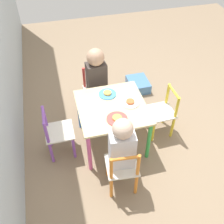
{
  "coord_description": "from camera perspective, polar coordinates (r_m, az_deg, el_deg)",
  "views": [
    {
      "loc": [
        -1.7,
        0.44,
        2.1
      ],
      "look_at": [
        0.0,
        0.0,
        0.41
      ],
      "focal_mm": 42.0,
      "sensor_mm": 36.0,
      "label": 1
    }
  ],
  "objects": [
    {
      "name": "chair_yellow",
      "position": [
        2.69,
        10.91,
        -0.17
      ],
      "size": [
        0.27,
        0.27,
        0.53
      ],
      "rotation": [
        0.0,
        0.0,
        -3.12
      ],
      "color": "silver",
      "rests_on": "ground_plane"
    },
    {
      "name": "chair_red",
      "position": [
        2.91,
        -3.46,
        4.68
      ],
      "size": [
        0.28,
        0.28,
        0.53
      ],
      "rotation": [
        0.0,
        0.0,
        -1.49
      ],
      "color": "silver",
      "rests_on": "ground_plane"
    },
    {
      "name": "child_right",
      "position": [
        2.73,
        -3.3,
        7.64
      ],
      "size": [
        0.23,
        0.21,
        0.8
      ],
      "rotation": [
        0.0,
        0.0,
        -1.49
      ],
      "color": "#4C608E",
      "rests_on": "ground_plane"
    },
    {
      "name": "kids_table",
      "position": [
        2.43,
        0.0,
        0.09
      ],
      "size": [
        0.62,
        0.62,
        0.49
      ],
      "color": "beige",
      "rests_on": "ground_plane"
    },
    {
      "name": "plate_right",
      "position": [
        2.51,
        -1.0,
        4.01
      ],
      "size": [
        0.17,
        0.17,
        0.03
      ],
      "color": "#4C9EE0",
      "rests_on": "kids_table"
    },
    {
      "name": "chair_orange",
      "position": [
        2.21,
        2.25,
        -12.26
      ],
      "size": [
        0.28,
        0.28,
        0.53
      ],
      "rotation": [
        0.0,
        0.0,
        1.48
      ],
      "color": "silver",
      "rests_on": "ground_plane"
    },
    {
      "name": "ground_plane",
      "position": [
        2.74,
        0.0,
        -6.25
      ],
      "size": [
        6.0,
        6.0,
        0.0
      ],
      "primitive_type": "plane",
      "color": "#8C755B"
    },
    {
      "name": "child_left",
      "position": [
        2.08,
        2.09,
        -7.77
      ],
      "size": [
        0.22,
        0.21,
        0.78
      ],
      "rotation": [
        0.0,
        0.0,
        1.48
      ],
      "color": "#7A6B5B",
      "rests_on": "ground_plane"
    },
    {
      "name": "plate_left",
      "position": [
        2.26,
        1.11,
        -1.46
      ],
      "size": [
        0.18,
        0.18,
        0.03
      ],
      "color": "#E54C47",
      "rests_on": "kids_table"
    },
    {
      "name": "plate_front",
      "position": [
        2.42,
        3.99,
        2.11
      ],
      "size": [
        0.17,
        0.17,
        0.03
      ],
      "color": "white",
      "rests_on": "kids_table"
    },
    {
      "name": "chair_purple",
      "position": [
        2.5,
        -11.85,
        -4.6
      ],
      "size": [
        0.26,
        0.26,
        0.53
      ],
      "rotation": [
        0.0,
        0.0,
        0.0
      ],
      "color": "silver",
      "rests_on": "ground_plane"
    },
    {
      "name": "storage_bin",
      "position": [
        3.34,
        5.69,
        5.98
      ],
      "size": [
        0.3,
        0.25,
        0.12
      ],
      "color": "#4C7FB7",
      "rests_on": "ground_plane"
    }
  ]
}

